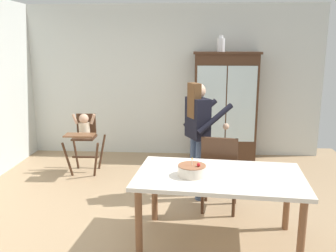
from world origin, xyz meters
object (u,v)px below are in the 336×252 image
Objects in this scene: china_cabinet at (225,106)px; dining_chair_far_side at (219,169)px; adult_person at (198,127)px; ceramic_vase at (221,44)px; birthday_cake at (192,170)px; dining_table at (219,183)px; high_chair_with_toddler at (84,132)px.

china_cabinet is 2.24m from dining_chair_far_side.
adult_person is at bearing -105.63° from china_cabinet.
ceramic_vase is (-0.10, 0.00, 1.05)m from china_cabinet.
birthday_cake is at bearing 150.57° from adult_person.
dining_table is at bearing 94.44° from dining_chair_far_side.
china_cabinet reaches higher than dining_table.
ceramic_vase is at bearing 81.13° from birthday_cake.
birthday_cake is (1.69, -2.05, 0.14)m from high_chair_with_toddler.
adult_person is 1.59× the size of dining_chair_far_side.
china_cabinet is 2.44m from high_chair_with_toddler.
dining_table is at bearing 10.68° from birthday_cake.
adult_person is 0.65m from dining_chair_far_side.
birthday_cake is (-0.07, -1.19, -0.17)m from adult_person.
high_chair_with_toddler reaches higher than birthday_cake.
ceramic_vase is 0.16× the size of dining_table.
china_cabinet is at bearing -41.60° from adult_person.
ceramic_vase is 2.63m from dining_chair_far_side.
birthday_cake reaches higher than dining_table.
high_chair_with_toddler is at bearing -158.31° from china_cabinet.
china_cabinet is 6.97× the size of ceramic_vase.
dining_chair_far_side is (0.25, -0.44, -0.41)m from adult_person.
ceramic_vase is at bearing -38.40° from adult_person.
dining_chair_far_side reaches higher than high_chair_with_toddler.
high_chair_with_toddler is at bearing 129.61° from birthday_cake.
adult_person is 5.47× the size of birthday_cake.
high_chair_with_toddler is at bearing 134.60° from dining_table.
high_chair_with_toddler is 2.40m from dining_chair_far_side.
dining_table is at bearing -47.69° from high_chair_with_toddler.
ceramic_vase is 0.18× the size of adult_person.
adult_person is (1.76, -0.86, 0.31)m from high_chair_with_toddler.
adult_person is (-0.49, -1.76, 0.02)m from china_cabinet.
high_chair_with_toddler is at bearing -157.29° from ceramic_vase.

